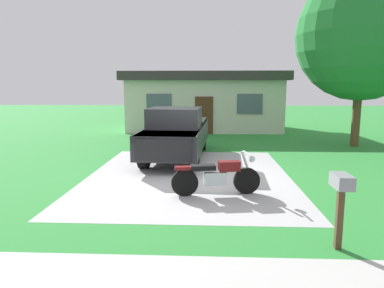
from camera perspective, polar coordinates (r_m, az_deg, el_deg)
ground_plane at (r=10.64m, az=-0.51°, el=-5.12°), size 80.00×80.00×0.00m
driveway_pad at (r=10.64m, az=-0.51°, el=-5.11°), size 5.97×7.70×0.01m
sidewalk_strip at (r=5.07m, az=-4.53°, el=-22.19°), size 36.00×1.80×0.01m
motorcycle at (r=8.70m, az=4.03°, el=-5.21°), size 2.20×0.74×1.09m
pickup_truck at (r=13.14m, az=-2.46°, el=1.87°), size 2.31×5.72×1.90m
mailbox at (r=6.20m, az=23.02°, el=-7.09°), size 0.26×0.48×1.26m
shade_tree at (r=17.35m, az=25.88°, el=15.56°), size 5.59×5.59×7.62m
neighbor_house at (r=22.19m, az=2.06°, el=7.07°), size 9.60×5.60×3.50m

